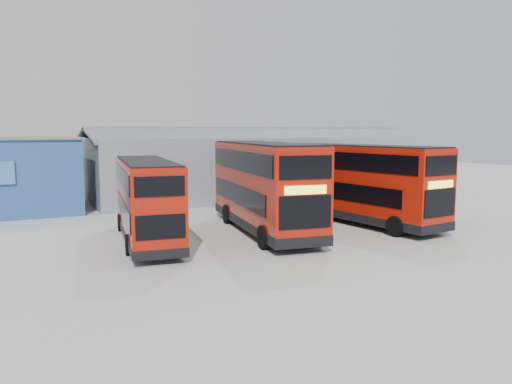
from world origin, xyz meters
The scene contains 6 objects.
ground_plane centered at (0.00, 0.00, 0.00)m, with size 120.00×120.00×0.00m, color #A8A8A2.
maintenance_shed centered at (8.00, 20.00, 2.60)m, with size 30.50×12.00×5.89m.
double_decker_left centered at (-6.19, 4.45, 2.05)m, with size 3.54×9.95×4.12m.
double_decker_centre centered at (0.25, 4.32, 2.45)m, with size 4.42×11.88×4.92m.
double_decker_right centered at (6.67, 4.00, 2.35)m, with size 4.01×11.40×4.73m.
single_decker_blue centered at (10.67, 6.98, 1.44)m, with size 4.24×10.97×2.91m.
Camera 1 is at (-12.01, -19.98, 5.54)m, focal length 35.00 mm.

